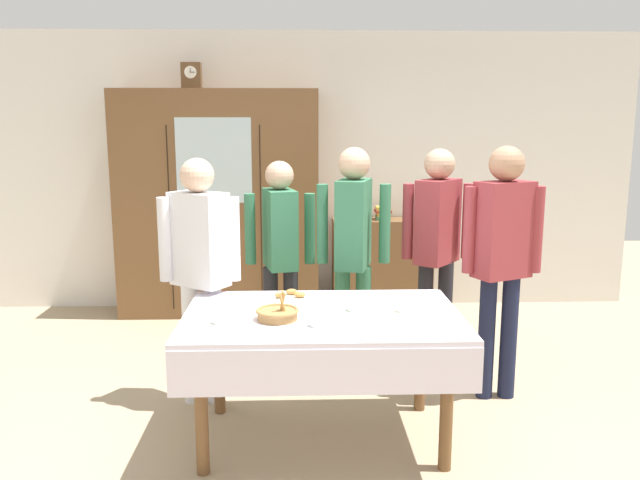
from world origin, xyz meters
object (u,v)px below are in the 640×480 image
at_px(bookshelf_low, 382,265).
at_px(tea_cup_near_right, 317,323).
at_px(tea_cup_center, 354,307).
at_px(bread_basket, 278,313).
at_px(person_behind_table_right, 502,247).
at_px(person_beside_shelf, 437,237).
at_px(spoon_back_edge, 379,300).
at_px(dining_table, 322,333).
at_px(tea_cup_front_edge, 220,320).
at_px(pastry_plate, 290,297).
at_px(person_near_right_end, 280,245).
at_px(spoon_mid_left, 329,315).
at_px(mantel_clock, 191,76).
at_px(wall_cabinet, 218,204).
at_px(tea_cup_back_edge, 405,308).
at_px(book_stack, 383,213).
at_px(person_by_cabinet, 200,257).
at_px(person_behind_table_left, 353,240).

xyz_separation_m(bookshelf_low, tea_cup_near_right, (-0.72, -2.86, 0.34)).
height_order(tea_cup_center, bread_basket, bread_basket).
bearing_deg(tea_cup_center, person_behind_table_right, 27.31).
relative_size(bookshelf_low, person_beside_shelf, 0.59).
height_order(spoon_back_edge, person_behind_table_right, person_behind_table_right).
bearing_deg(dining_table, person_behind_table_right, 25.76).
height_order(tea_cup_front_edge, bread_basket, bread_basket).
height_order(tea_cup_near_right, pastry_plate, tea_cup_near_right).
bearing_deg(person_near_right_end, spoon_mid_left, -75.44).
bearing_deg(tea_cup_near_right, tea_cup_front_edge, 172.86).
distance_m(mantel_clock, bread_basket, 3.15).
distance_m(tea_cup_center, pastry_plate, 0.47).
distance_m(tea_cup_front_edge, tea_cup_center, 0.77).
relative_size(spoon_back_edge, person_beside_shelf, 0.07).
bearing_deg(bookshelf_low, wall_cabinet, -178.17).
height_order(wall_cabinet, tea_cup_center, wall_cabinet).
relative_size(tea_cup_near_right, tea_cup_center, 1.00).
bearing_deg(spoon_mid_left, tea_cup_center, 23.44).
height_order(tea_cup_back_edge, spoon_mid_left, tea_cup_back_edge).
bearing_deg(tea_cup_front_edge, tea_cup_center, 15.70).
xyz_separation_m(book_stack, person_beside_shelf, (0.20, -1.53, 0.04)).
relative_size(mantel_clock, tea_cup_front_edge, 1.85).
bearing_deg(person_by_cabinet, book_stack, 55.01).
bearing_deg(bookshelf_low, tea_cup_near_right, -104.11).
relative_size(bookshelf_low, spoon_back_edge, 8.13).
bearing_deg(tea_cup_front_edge, person_by_cabinet, 106.19).
xyz_separation_m(bread_basket, pastry_plate, (0.06, 0.41, -0.02)).
distance_m(mantel_clock, tea_cup_front_edge, 3.16).
relative_size(dining_table, tea_cup_center, 12.05).
bearing_deg(tea_cup_back_edge, pastry_plate, 154.18).
bearing_deg(bread_basket, tea_cup_front_edge, -165.20).
bearing_deg(person_behind_table_left, person_near_right_end, 155.71).
xyz_separation_m(tea_cup_back_edge, spoon_mid_left, (-0.43, -0.03, -0.02)).
height_order(tea_cup_front_edge, person_behind_table_right, person_behind_table_right).
height_order(dining_table, tea_cup_front_edge, tea_cup_front_edge).
distance_m(tea_cup_front_edge, person_near_right_end, 1.37).
relative_size(mantel_clock, pastry_plate, 0.86).
xyz_separation_m(person_beside_shelf, person_behind_table_left, (-0.63, -0.17, 0.01)).
bearing_deg(tea_cup_front_edge, spoon_mid_left, 13.67).
bearing_deg(tea_cup_back_edge, book_stack, 85.32).
bearing_deg(spoon_mid_left, bookshelf_low, 76.31).
xyz_separation_m(book_stack, tea_cup_front_edge, (-1.24, -2.79, -0.18)).
xyz_separation_m(tea_cup_back_edge, person_near_right_end, (-0.74, 1.15, 0.15)).
height_order(person_near_right_end, person_by_cabinet, person_by_cabinet).
relative_size(bread_basket, pastry_plate, 0.86).
bearing_deg(mantel_clock, person_near_right_end, -59.20).
distance_m(wall_cabinet, tea_cup_center, 2.77).
relative_size(tea_cup_front_edge, person_beside_shelf, 0.08).
height_order(bookshelf_low, person_behind_table_right, person_behind_table_right).
relative_size(mantel_clock, tea_cup_near_right, 1.85).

